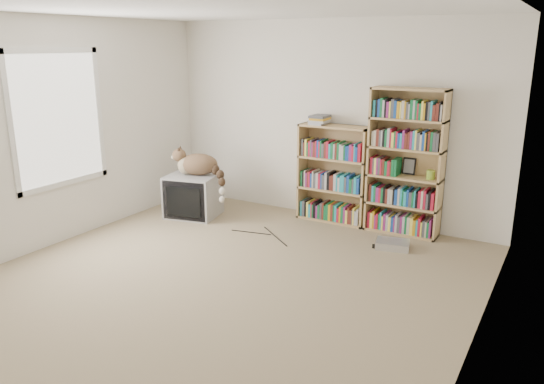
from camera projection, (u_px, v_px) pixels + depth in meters
The scene contains 16 objects.
floor at pixel (216, 287), 4.96m from camera, with size 4.50×5.00×0.01m, color gray.
wall_back at pixel (330, 121), 6.71m from camera, with size 4.50×0.02×2.50m, color silver.
wall_left at pixel (44, 135), 5.71m from camera, with size 0.02×5.00×2.50m, color silver.
wall_right at pixel (485, 191), 3.54m from camera, with size 0.02×5.00×2.50m, color silver.
ceiling at pixel (208, 5), 4.29m from camera, with size 4.50×5.00×0.02m, color white.
window at pixel (58, 119), 5.83m from camera, with size 0.02×1.22×1.52m, color white.
crt_tv at pixel (194, 195), 6.97m from camera, with size 0.74×0.70×0.55m.
cat at pixel (202, 168), 6.84m from camera, with size 0.85×0.53×0.61m.
bookcase_tall at pixel (406, 166), 6.20m from camera, with size 0.86×0.30×1.72m.
bookcase_short at pixel (334, 178), 6.71m from camera, with size 0.89×0.30×1.23m.
book_stack at pixel (320, 120), 6.56m from camera, with size 0.21×0.27×0.12m, color #B31733.
green_mug at pixel (431, 174), 6.05m from camera, with size 0.10×0.10×0.11m, color #87B032.
framed_print at pixel (409, 166), 6.26m from camera, with size 0.15×0.01×0.20m, color black.
dvd_player at pixel (393, 244), 5.90m from camera, with size 0.36×0.26×0.08m, color silver.
wall_outlet at pixel (169, 180), 7.58m from camera, with size 0.01×0.08×0.13m, color silver.
floor_cables at pixel (293, 238), 6.22m from camera, with size 1.20×0.70×0.01m, color black, non-canonical shape.
Camera 1 is at (2.73, -3.66, 2.20)m, focal length 35.00 mm.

